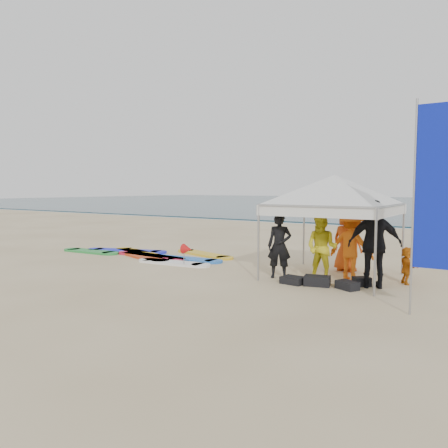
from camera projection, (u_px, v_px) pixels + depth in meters
ground at (129, 280)px, 10.30m from camera, size 120.00×120.00×0.00m
ocean at (447, 204)px, 60.22m from camera, size 160.00×84.00×0.08m
shoreline_foam at (357, 225)px, 25.45m from camera, size 160.00×1.20×0.01m
person_black_a at (279, 246)px, 10.52m from camera, size 0.66×0.54×1.57m
person_yellow at (322, 248)px, 10.20m from camera, size 0.78×0.62×1.56m
person_orange_a at (351, 246)px, 10.28m from camera, size 1.11×0.70×1.64m
person_black_b at (375, 244)px, 9.44m from camera, size 1.22×0.87×1.92m
person_orange_b at (347, 240)px, 11.37m from camera, size 0.88×0.67×1.62m
person_seated at (407, 266)px, 9.86m from camera, size 0.63×0.80×0.85m
canopy_tent at (335, 175)px, 10.43m from camera, size 3.77×3.77×2.84m
feather_flag at (432, 189)px, 7.18m from camera, size 0.61×0.04×3.65m
marker_pennant at (187, 249)px, 11.99m from camera, size 0.28×0.28×0.64m
gear_pile at (324, 282)px, 9.69m from camera, size 1.86×1.06×0.22m
surfboard_spread at (151, 255)px, 13.93m from camera, size 5.63×2.71×0.07m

